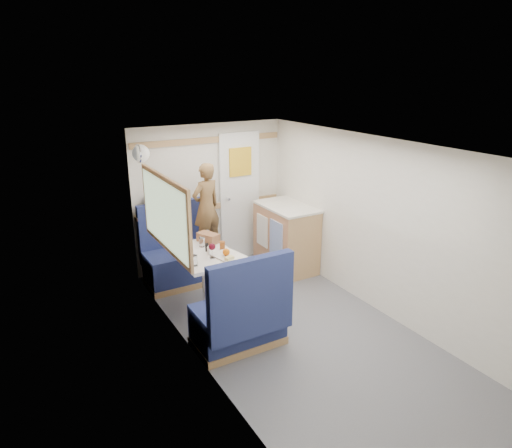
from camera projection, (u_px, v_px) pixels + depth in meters
floor at (301, 335)px, 4.84m from camera, size 4.50×4.50×0.00m
ceiling at (308, 147)px, 4.19m from camera, size 4.50×4.50×0.00m
wall_back at (210, 196)px, 6.36m from camera, size 2.20×0.02×2.00m
wall_left at (202, 271)px, 4.00m from camera, size 0.02×4.50×2.00m
wall_right at (386, 229)px, 5.03m from camera, size 0.02×4.50×2.00m
oak_trim_low at (211, 207)px, 6.40m from camera, size 2.15×0.02×0.08m
oak_trim_high at (209, 140)px, 6.10m from camera, size 2.15×0.02×0.08m
side_window at (164, 214)px, 4.75m from camera, size 0.04×1.30×0.72m
rear_door at (240, 194)px, 6.56m from camera, size 0.62×0.12×1.86m
dinette_table at (205, 266)px, 5.17m from camera, size 0.62×0.92×0.72m
bench_far at (179, 261)px, 5.97m from camera, size 0.90×0.59×1.05m
bench_near at (241, 321)px, 4.55m from camera, size 0.90×0.59×1.05m
ledge at (169, 214)px, 5.99m from camera, size 0.90×0.14×0.04m
dome_light at (141, 153)px, 5.31m from camera, size 0.20×0.20×0.20m
galley_counter at (286, 237)px, 6.35m from camera, size 0.57×0.92×0.92m
person at (206, 207)px, 5.81m from camera, size 0.47×0.37×1.13m
duffel_bag at (167, 204)px, 5.93m from camera, size 0.55×0.37×0.24m
tray at (228, 256)px, 5.02m from camera, size 0.34×0.41×0.02m
orange_fruit at (226, 252)px, 5.00m from camera, size 0.08×0.08×0.08m
cheese_block at (229, 258)px, 4.90m from camera, size 0.11×0.08×0.03m
wine_glass at (212, 247)px, 4.95m from camera, size 0.08×0.08×0.17m
tumbler_left at (194, 260)px, 4.78m from camera, size 0.07×0.07×0.11m
tumbler_right at (202, 242)px, 5.29m from camera, size 0.07×0.07×0.11m
beer_glass at (222, 245)px, 5.21m from camera, size 0.06×0.06×0.10m
pepper_grinder at (207, 247)px, 5.15m from camera, size 0.04×0.04×0.10m
salt_grinder at (209, 251)px, 5.06m from camera, size 0.04×0.04×0.09m
bread_loaf at (208, 238)px, 5.43m from camera, size 0.23×0.30×0.11m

